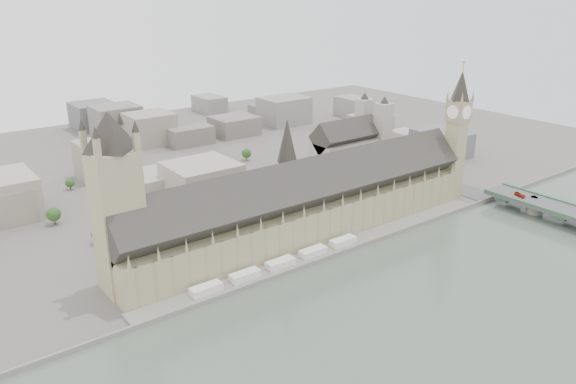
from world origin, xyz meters
TOP-DOWN VIEW (x-y plane):
  - ground at (0.00, 0.00)m, footprint 900.00×900.00m
  - river_thames at (0.00, -165.00)m, footprint 600.00×600.00m
  - embankment_wall at (0.00, -15.00)m, footprint 600.00×1.50m
  - river_terrace at (0.00, -7.50)m, footprint 270.00×15.00m
  - terrace_tents at (-40.00, -7.00)m, footprint 118.00×7.00m
  - palace_of_westminster at (0.00, 19.70)m, footprint 265.00×40.73m
  - elizabeth_tower at (138.00, 8.00)m, footprint 17.00×17.00m
  - victoria_tower at (-122.00, 26.00)m, footprint 30.00×30.00m
  - central_tower at (-10.00, 26.00)m, footprint 13.00×13.00m
  - westminster_abbey at (110.92, 95.00)m, footprint 68.00×36.00m
  - city_skyline_inland at (0.00, 245.00)m, footprint 720.00×360.00m
  - park_trees at (-10.00, 60.00)m, footprint 110.00×30.00m
  - red_bus_north at (158.98, -38.49)m, footprint 5.07×9.81m
  - car_silver at (165.68, -46.51)m, footprint 2.82×4.95m
  - car_approach at (167.10, 32.51)m, footprint 2.25×5.13m

SIDE VIEW (x-z plane):
  - ground at x=0.00m, z-range 0.00..0.00m
  - river_thames at x=0.00m, z-range 0.00..0.00m
  - river_terrace at x=0.00m, z-range 0.00..2.00m
  - embankment_wall at x=0.00m, z-range 0.00..3.00m
  - terrace_tents at x=-40.00m, z-range 2.00..6.00m
  - park_trees at x=-10.00m, z-range 0.00..15.00m
  - car_approach at x=167.10m, z-range 10.25..11.72m
  - car_silver at x=165.68m, z-range 10.25..11.79m
  - red_bus_north at x=158.98m, z-range 10.25..12.92m
  - city_skyline_inland at x=0.00m, z-range 0.00..38.00m
  - palace_of_westminster at x=0.00m, z-range -5.02..50.43m
  - westminster_abbey at x=110.92m, z-range -6.92..57.08m
  - victoria_tower at x=-122.00m, z-range 5.20..105.20m
  - central_tower at x=-10.00m, z-range 33.92..81.92m
  - elizabeth_tower at x=138.00m, z-range 4.34..111.84m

